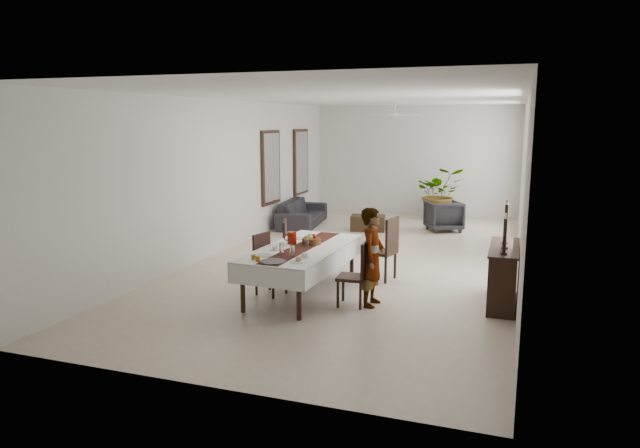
# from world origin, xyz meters

# --- Properties ---
(floor) EXTENTS (6.00, 12.00, 0.00)m
(floor) POSITION_xyz_m (0.00, 0.00, 0.00)
(floor) COLOR beige
(floor) RESTS_ON ground
(ceiling) EXTENTS (6.00, 12.00, 0.02)m
(ceiling) POSITION_xyz_m (0.00, 0.00, 3.20)
(ceiling) COLOR white
(ceiling) RESTS_ON wall_back
(wall_back) EXTENTS (6.00, 0.02, 3.20)m
(wall_back) POSITION_xyz_m (0.00, 6.00, 1.60)
(wall_back) COLOR silver
(wall_back) RESTS_ON floor
(wall_front) EXTENTS (6.00, 0.02, 3.20)m
(wall_front) POSITION_xyz_m (0.00, -6.00, 1.60)
(wall_front) COLOR silver
(wall_front) RESTS_ON floor
(wall_left) EXTENTS (0.02, 12.00, 3.20)m
(wall_left) POSITION_xyz_m (-3.00, 0.00, 1.60)
(wall_left) COLOR silver
(wall_left) RESTS_ON floor
(wall_right) EXTENTS (0.02, 12.00, 3.20)m
(wall_right) POSITION_xyz_m (3.00, 0.00, 1.60)
(wall_right) COLOR silver
(wall_right) RESTS_ON floor
(dining_table_top) EXTENTS (1.12, 2.48, 0.05)m
(dining_table_top) POSITION_xyz_m (-0.28, -2.61, 0.74)
(dining_table_top) COLOR black
(dining_table_top) RESTS_ON table_leg_fl
(table_leg_fl) EXTENTS (0.07, 0.07, 0.71)m
(table_leg_fl) POSITION_xyz_m (-0.78, -3.75, 0.36)
(table_leg_fl) COLOR black
(table_leg_fl) RESTS_ON floor
(table_leg_fr) EXTENTS (0.07, 0.07, 0.71)m
(table_leg_fr) POSITION_xyz_m (0.12, -3.79, 0.36)
(table_leg_fr) COLOR black
(table_leg_fr) RESTS_ON floor
(table_leg_bl) EXTENTS (0.07, 0.07, 0.71)m
(table_leg_bl) POSITION_xyz_m (-0.67, -1.43, 0.36)
(table_leg_bl) COLOR black
(table_leg_bl) RESTS_ON floor
(table_leg_br) EXTENTS (0.07, 0.07, 0.71)m
(table_leg_br) POSITION_xyz_m (0.22, -1.47, 0.36)
(table_leg_br) COLOR black
(table_leg_br) RESTS_ON floor
(tablecloth_top) EXTENTS (1.31, 2.67, 0.01)m
(tablecloth_top) POSITION_xyz_m (-0.28, -2.61, 0.77)
(tablecloth_top) COLOR white
(tablecloth_top) RESTS_ON dining_table_top
(tablecloth_drape_left) EXTENTS (0.13, 2.62, 0.30)m
(tablecloth_drape_left) POSITION_xyz_m (-0.87, -2.58, 0.62)
(tablecloth_drape_left) COLOR silver
(tablecloth_drape_left) RESTS_ON dining_table_top
(tablecloth_drape_right) EXTENTS (0.13, 2.62, 0.30)m
(tablecloth_drape_right) POSITION_xyz_m (0.32, -2.64, 0.62)
(tablecloth_drape_right) COLOR white
(tablecloth_drape_right) RESTS_ON dining_table_top
(tablecloth_drape_near) EXTENTS (1.20, 0.06, 0.30)m
(tablecloth_drape_near) POSITION_xyz_m (-0.34, -3.91, 0.62)
(tablecloth_drape_near) COLOR silver
(tablecloth_drape_near) RESTS_ON dining_table_top
(tablecloth_drape_far) EXTENTS (1.20, 0.06, 0.30)m
(tablecloth_drape_far) POSITION_xyz_m (-0.22, -1.31, 0.62)
(tablecloth_drape_far) COLOR white
(tablecloth_drape_far) RESTS_ON dining_table_top
(table_runner) EXTENTS (0.47, 2.55, 0.00)m
(table_runner) POSITION_xyz_m (-0.28, -2.61, 0.77)
(table_runner) COLOR #502016
(table_runner) RESTS_ON tablecloth_top
(red_pitcher) EXTENTS (0.16, 0.16, 0.20)m
(red_pitcher) POSITION_xyz_m (-0.52, -2.45, 0.87)
(red_pitcher) COLOR maroon
(red_pitcher) RESTS_ON tablecloth_top
(pitcher_handle) EXTENTS (0.12, 0.03, 0.12)m
(pitcher_handle) POSITION_xyz_m (-0.61, -2.44, 0.87)
(pitcher_handle) COLOR #971B0B
(pitcher_handle) RESTS_ON red_pitcher
(wine_glass_near) EXTENTS (0.07, 0.07, 0.17)m
(wine_glass_near) POSITION_xyz_m (-0.19, -3.27, 0.86)
(wine_glass_near) COLOR silver
(wine_glass_near) RESTS_ON tablecloth_top
(wine_glass_mid) EXTENTS (0.07, 0.07, 0.17)m
(wine_glass_mid) POSITION_xyz_m (-0.40, -3.16, 0.86)
(wine_glass_mid) COLOR white
(wine_glass_mid) RESTS_ON tablecloth_top
(wine_glass_far) EXTENTS (0.07, 0.07, 0.17)m
(wine_glass_far) POSITION_xyz_m (-0.22, -2.56, 0.86)
(wine_glass_far) COLOR silver
(wine_glass_far) RESTS_ON tablecloth_top
(teacup_right) EXTENTS (0.09, 0.09, 0.06)m
(teacup_right) POSITION_xyz_m (-0.00, -3.23, 0.80)
(teacup_right) COLOR white
(teacup_right) RESTS_ON saucer_right
(saucer_right) EXTENTS (0.15, 0.15, 0.01)m
(saucer_right) POSITION_xyz_m (-0.00, -3.23, 0.78)
(saucer_right) COLOR silver
(saucer_right) RESTS_ON tablecloth_top
(teacup_left) EXTENTS (0.09, 0.09, 0.06)m
(teacup_left) POSITION_xyz_m (-0.60, -2.95, 0.80)
(teacup_left) COLOR silver
(teacup_left) RESTS_ON saucer_left
(saucer_left) EXTENTS (0.15, 0.15, 0.01)m
(saucer_left) POSITION_xyz_m (-0.60, -2.95, 0.78)
(saucer_left) COLOR silver
(saucer_left) RESTS_ON tablecloth_top
(plate_near_right) EXTENTS (0.24, 0.24, 0.02)m
(plate_near_right) POSITION_xyz_m (0.02, -3.54, 0.78)
(plate_near_right) COLOR white
(plate_near_right) RESTS_ON tablecloth_top
(bread_near_right) EXTENTS (0.09, 0.09, 0.09)m
(bread_near_right) POSITION_xyz_m (0.02, -3.54, 0.81)
(bread_near_right) COLOR tan
(bread_near_right) RESTS_ON plate_near_right
(plate_near_left) EXTENTS (0.24, 0.24, 0.02)m
(plate_near_left) POSITION_xyz_m (-0.62, -3.36, 0.78)
(plate_near_left) COLOR silver
(plate_near_left) RESTS_ON tablecloth_top
(plate_far_left) EXTENTS (0.24, 0.24, 0.02)m
(plate_far_left) POSITION_xyz_m (-0.58, -2.04, 0.78)
(plate_far_left) COLOR silver
(plate_far_left) RESTS_ON tablecloth_top
(serving_tray) EXTENTS (0.37, 0.37, 0.02)m
(serving_tray) POSITION_xyz_m (-0.33, -3.67, 0.78)
(serving_tray) COLOR #3A393E
(serving_tray) RESTS_ON tablecloth_top
(jam_jar_a) EXTENTS (0.06, 0.06, 0.08)m
(jam_jar_a) POSITION_xyz_m (-0.55, -3.69, 0.81)
(jam_jar_a) COLOR #966215
(jam_jar_a) RESTS_ON tablecloth_top
(jam_jar_b) EXTENTS (0.06, 0.06, 0.08)m
(jam_jar_b) POSITION_xyz_m (-0.65, -3.63, 0.81)
(jam_jar_b) COLOR #915F15
(jam_jar_b) RESTS_ON tablecloth_top
(fruit_basket) EXTENTS (0.30, 0.30, 0.10)m
(fruit_basket) POSITION_xyz_m (-0.22, -2.36, 0.82)
(fruit_basket) COLOR brown
(fruit_basket) RESTS_ON tablecloth_top
(fruit_red) EXTENTS (0.09, 0.09, 0.09)m
(fruit_red) POSITION_xyz_m (-0.18, -2.34, 0.90)
(fruit_red) COLOR #A9101E
(fruit_red) RESTS_ON fruit_basket
(fruit_green) EXTENTS (0.08, 0.08, 0.08)m
(fruit_green) POSITION_xyz_m (-0.26, -2.33, 0.90)
(fruit_green) COLOR olive
(fruit_green) RESTS_ON fruit_basket
(fruit_yellow) EXTENTS (0.09, 0.09, 0.09)m
(fruit_yellow) POSITION_xyz_m (-0.22, -2.41, 0.90)
(fruit_yellow) COLOR yellow
(fruit_yellow) RESTS_ON fruit_basket
(chair_right_near_seat) EXTENTS (0.44, 0.44, 0.05)m
(chair_right_near_seat) POSITION_xyz_m (0.63, -2.92, 0.44)
(chair_right_near_seat) COLOR black
(chair_right_near_seat) RESTS_ON chair_right_near_leg_fl
(chair_right_near_leg_fl) EXTENTS (0.04, 0.04, 0.41)m
(chair_right_near_leg_fl) POSITION_xyz_m (0.81, -3.08, 0.21)
(chair_right_near_leg_fl) COLOR black
(chair_right_near_leg_fl) RESTS_ON floor
(chair_right_near_leg_fr) EXTENTS (0.04, 0.04, 0.41)m
(chair_right_near_leg_fr) POSITION_xyz_m (0.79, -2.74, 0.21)
(chair_right_near_leg_fr) COLOR black
(chair_right_near_leg_fr) RESTS_ON floor
(chair_right_near_leg_bl) EXTENTS (0.04, 0.04, 0.41)m
(chair_right_near_leg_bl) POSITION_xyz_m (0.47, -3.10, 0.21)
(chair_right_near_leg_bl) COLOR black
(chair_right_near_leg_bl) RESTS_ON floor
(chair_right_near_leg_br) EXTENTS (0.04, 0.04, 0.41)m
(chair_right_near_leg_br) POSITION_xyz_m (0.45, -2.76, 0.21)
(chair_right_near_leg_br) COLOR black
(chair_right_near_leg_br) RESTS_ON floor
(chair_right_near_back) EXTENTS (0.06, 0.42, 0.53)m
(chair_right_near_back) POSITION_xyz_m (0.82, -2.91, 0.72)
(chair_right_near_back) COLOR black
(chair_right_near_back) RESTS_ON chair_right_near_seat
(chair_right_far_seat) EXTENTS (0.56, 0.56, 0.05)m
(chair_right_far_seat) POSITION_xyz_m (0.71, -1.36, 0.49)
(chair_right_far_seat) COLOR black
(chair_right_far_seat) RESTS_ON chair_right_far_leg_fl
(chair_right_far_leg_fl) EXTENTS (0.06, 0.06, 0.47)m
(chair_right_far_leg_fl) POSITION_xyz_m (0.86, -1.59, 0.23)
(chair_right_far_leg_fl) COLOR black
(chair_right_far_leg_fl) RESTS_ON floor
(chair_right_far_leg_fr) EXTENTS (0.06, 0.06, 0.47)m
(chair_right_far_leg_fr) POSITION_xyz_m (0.94, -1.22, 0.23)
(chair_right_far_leg_fr) COLOR black
(chair_right_far_leg_fr) RESTS_ON floor
(chair_right_far_leg_bl) EXTENTS (0.06, 0.06, 0.47)m
(chair_right_far_leg_bl) POSITION_xyz_m (0.48, -1.51, 0.23)
(chair_right_far_leg_bl) COLOR black
(chair_right_far_leg_bl) RESTS_ON floor
(chair_right_far_leg_br) EXTENTS (0.06, 0.06, 0.47)m
(chair_right_far_leg_br) POSITION_xyz_m (0.57, -1.13, 0.23)
(chair_right_far_leg_br) COLOR black
(chair_right_far_leg_br) RESTS_ON floor
(chair_right_far_back) EXTENTS (0.15, 0.47, 0.60)m
(chair_right_far_back) POSITION_xyz_m (0.92, -1.41, 0.82)
(chair_right_far_back) COLOR black
(chair_right_far_back) RESTS_ON chair_right_far_seat
(chair_left_near_seat) EXTENTS (0.51, 0.51, 0.05)m
(chair_left_near_seat) POSITION_xyz_m (-0.75, -2.80, 0.43)
(chair_left_near_seat) COLOR black
(chair_left_near_seat) RESTS_ON chair_left_near_leg_fl
(chair_left_near_leg_fl) EXTENTS (0.05, 0.05, 0.41)m
(chair_left_near_leg_fl) POSITION_xyz_m (-0.87, -2.59, 0.21)
(chair_left_near_leg_fl) COLOR black
(chair_left_near_leg_fl) RESTS_ON floor
(chair_left_near_leg_fr) EXTENTS (0.05, 0.05, 0.41)m
(chair_left_near_leg_fr) POSITION_xyz_m (-0.95, -2.92, 0.21)
(chair_left_near_leg_fr) COLOR black
(chair_left_near_leg_fr) RESTS_ON floor
(chair_left_near_leg_bl) EXTENTS (0.05, 0.05, 0.41)m
(chair_left_near_leg_bl) POSITION_xyz_m (-0.54, -2.68, 0.21)
(chair_left_near_leg_bl) COLOR black
(chair_left_near_leg_bl) RESTS_ON floor
(chair_left_near_leg_br) EXTENTS (0.05, 0.05, 0.41)m
(chair_left_near_leg_br) POSITION_xyz_m (-0.62, -3.01, 0.21)
(chair_left_near_leg_br) COLOR black
(chair_left_near_leg_br) RESTS_ON floor
(chair_left_near_back) EXTENTS (0.14, 0.41, 0.53)m
(chair_left_near_back) POSITION_xyz_m (-0.93, -2.75, 0.72)
(chair_left_near_back) COLOR black
(chair_left_near_back) RESTS_ON chair_left_near_seat
(chair_left_far_seat) EXTENTS (0.55, 0.55, 0.05)m
(chair_left_far_seat) POSITION_xyz_m (-0.71, -1.78, 0.46)
(chair_left_far_seat) COLOR black
(chair_left_far_seat) RESTS_ON chair_left_far_leg_fl
(chair_left_far_leg_fl) EXTENTS (0.06, 0.06, 0.43)m
(chair_left_far_leg_fl) POSITION_xyz_m (-0.94, -1.67, 0.22)
(chair_left_far_leg_fl) COLOR black
(chair_left_far_leg_fl) RESTS_ON floor
(chair_left_far_leg_fr) EXTENTS (0.06, 0.06, 0.43)m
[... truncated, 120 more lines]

